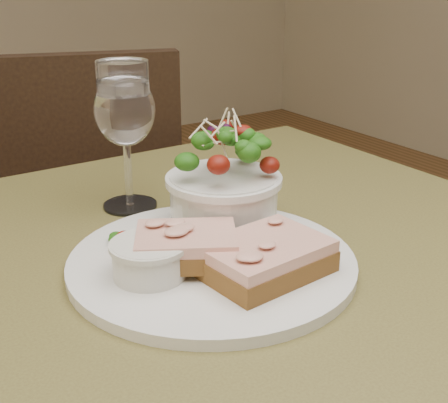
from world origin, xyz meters
TOP-DOWN VIEW (x-y plane):
  - cafe_table at (0.00, 0.00)m, footprint 0.80×0.80m
  - chair_far at (0.06, 0.71)m, footprint 0.53×0.53m
  - dinner_plate at (-0.04, -0.01)m, footprint 0.30×0.30m
  - sandwich_front at (-0.01, -0.07)m, footprint 0.13×0.10m
  - sandwich_back at (-0.07, -0.01)m, footprint 0.13×0.12m
  - ramekin at (-0.11, -0.01)m, footprint 0.07×0.07m
  - salad_bowl at (0.02, 0.05)m, footprint 0.12×0.12m
  - garnish at (-0.09, 0.06)m, footprint 0.05×0.04m
  - wine_glass at (-0.03, 0.19)m, footprint 0.08×0.08m

SIDE VIEW (x-z plane):
  - chair_far at x=0.06m, z-range -0.16..0.74m
  - cafe_table at x=0.00m, z-range 0.27..1.02m
  - dinner_plate at x=-0.04m, z-range 0.75..0.76m
  - garnish at x=-0.09m, z-range 0.76..0.78m
  - sandwich_front at x=-0.01m, z-range 0.76..0.80m
  - ramekin at x=-0.11m, z-range 0.76..0.80m
  - sandwich_back at x=-0.07m, z-range 0.77..0.80m
  - salad_bowl at x=0.02m, z-range 0.76..0.88m
  - wine_glass at x=-0.03m, z-range 0.79..0.96m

